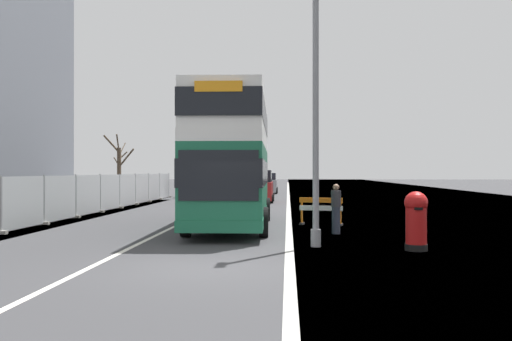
{
  "coord_description": "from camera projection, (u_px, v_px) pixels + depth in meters",
  "views": [
    {
      "loc": [
        1.75,
        -12.51,
        2.17
      ],
      "look_at": [
        0.69,
        5.98,
        2.2
      ],
      "focal_mm": 39.1,
      "sensor_mm": 36.0,
      "label": 1
    }
  ],
  "objects": [
    {
      "name": "car_oncoming_near",
      "position": [
        259.0,
        187.0,
        39.27
      ],
      "size": [
        2.04,
        4.27,
        2.26
      ],
      "color": "maroon",
      "rests_on": "ground"
    },
    {
      "name": "car_receding_far",
      "position": [
        267.0,
        184.0,
        54.64
      ],
      "size": [
        2.0,
        4.41,
        2.01
      ],
      "color": "gray",
      "rests_on": "ground"
    },
    {
      "name": "double_decker_bus",
      "position": [
        232.0,
        158.0,
        21.64
      ],
      "size": [
        3.04,
        10.65,
        5.03
      ],
      "color": "#196042",
      "rests_on": "ground"
    },
    {
      "name": "car_receding_mid",
      "position": [
        194.0,
        185.0,
        47.16
      ],
      "size": [
        2.06,
        3.97,
        2.15
      ],
      "color": "gray",
      "rests_on": "ground"
    },
    {
      "name": "roadworks_barrier",
      "position": [
        321.0,
        208.0,
        22.45
      ],
      "size": [
        1.77,
        0.86,
        1.11
      ],
      "color": "orange",
      "rests_on": "ground"
    },
    {
      "name": "ground",
      "position": [
        234.0,
        269.0,
        12.69
      ],
      "size": [
        140.0,
        280.0,
        0.1
      ],
      "color": "#38383A"
    },
    {
      "name": "red_pillar_postbox",
      "position": [
        416.0,
        218.0,
        15.26
      ],
      "size": [
        0.63,
        0.63,
        1.62
      ],
      "color": "black",
      "rests_on": "ground"
    },
    {
      "name": "bare_tree_far_verge_near",
      "position": [
        119.0,
        166.0,
        51.78
      ],
      "size": [
        3.0,
        2.92,
        5.59
      ],
      "color": "#4C3D2D",
      "rests_on": "ground"
    },
    {
      "name": "lamppost_foreground",
      "position": [
        316.0,
        104.0,
        16.04
      ],
      "size": [
        0.29,
        0.7,
        8.71
      ],
      "color": "gray",
      "rests_on": "ground"
    },
    {
      "name": "construction_site_fence",
      "position": [
        119.0,
        192.0,
        32.81
      ],
      "size": [
        0.44,
        27.4,
        2.04
      ],
      "color": "#A8AAAD",
      "rests_on": "ground"
    },
    {
      "name": "pedestrian_at_kerb",
      "position": [
        336.0,
        209.0,
        19.34
      ],
      "size": [
        0.34,
        0.34,
        1.73
      ],
      "color": "#2D3342",
      "rests_on": "ground"
    },
    {
      "name": "bare_tree_far_verge_mid",
      "position": [
        120.0,
        169.0,
        61.5
      ],
      "size": [
        1.71,
        3.46,
        5.46
      ],
      "color": "#4C3D2D",
      "rests_on": "ground"
    }
  ]
}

